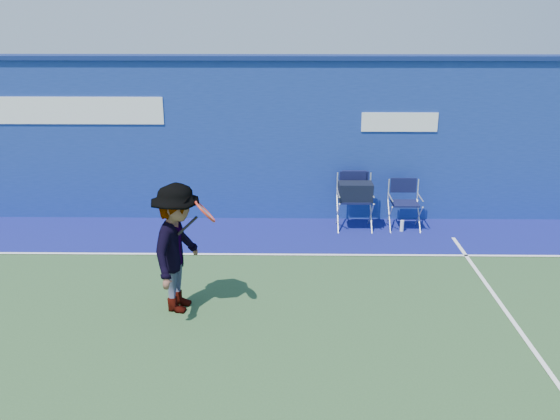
{
  "coord_description": "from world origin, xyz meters",
  "views": [
    {
      "loc": [
        1.54,
        -5.85,
        3.9
      ],
      "look_at": [
        1.43,
        2.6,
        1.0
      ],
      "focal_mm": 38.0,
      "sensor_mm": 36.0,
      "label": 1
    }
  ],
  "objects_px": {
    "directors_chair_right": "(404,214)",
    "water_bottle": "(402,226)",
    "directors_chair_left": "(355,206)",
    "tennis_player": "(178,248)"
  },
  "relations": [
    {
      "from": "directors_chair_left",
      "to": "directors_chair_right",
      "type": "relative_size",
      "value": 1.14
    },
    {
      "from": "directors_chair_right",
      "to": "tennis_player",
      "type": "distance_m",
      "value": 4.81
    },
    {
      "from": "directors_chair_right",
      "to": "tennis_player",
      "type": "height_order",
      "value": "tennis_player"
    },
    {
      "from": "water_bottle",
      "to": "tennis_player",
      "type": "height_order",
      "value": "tennis_player"
    },
    {
      "from": "water_bottle",
      "to": "tennis_player",
      "type": "bearing_deg",
      "value": -140.05
    },
    {
      "from": "directors_chair_right",
      "to": "directors_chair_left",
      "type": "bearing_deg",
      "value": -179.89
    },
    {
      "from": "directors_chair_right",
      "to": "water_bottle",
      "type": "height_order",
      "value": "directors_chair_right"
    },
    {
      "from": "directors_chair_left",
      "to": "tennis_player",
      "type": "height_order",
      "value": "tennis_player"
    },
    {
      "from": "directors_chair_left",
      "to": "water_bottle",
      "type": "distance_m",
      "value": 0.94
    },
    {
      "from": "directors_chair_left",
      "to": "water_bottle",
      "type": "xyz_separation_m",
      "value": [
        0.86,
        -0.15,
        -0.34
      ]
    }
  ]
}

